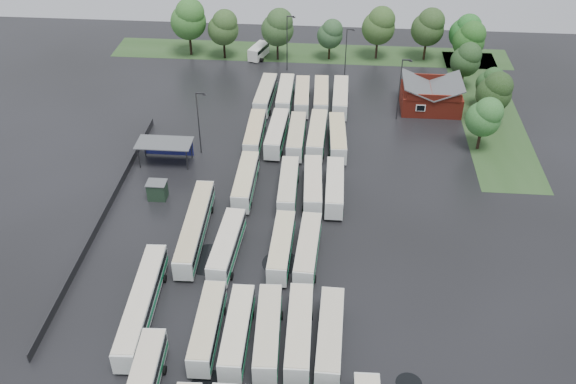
{
  "coord_description": "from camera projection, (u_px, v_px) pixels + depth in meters",
  "views": [
    {
      "loc": [
        7.84,
        -58.12,
        52.25
      ],
      "look_at": [
        2.0,
        12.0,
        2.5
      ],
      "focal_mm": 40.0,
      "sensor_mm": 36.0,
      "label": 1
    }
  ],
  "objects": [
    {
      "name": "bus_r3c0",
      "position": [
        246.0,
        181.0,
        89.55
      ],
      "size": [
        2.52,
        11.71,
        3.26
      ],
      "rotation": [
        0.0,
        0.0,
        0.0
      ],
      "color": "silver",
      "rests_on": "ground"
    },
    {
      "name": "bus_r3c4",
      "position": [
        335.0,
        187.0,
        88.42
      ],
      "size": [
        2.51,
        11.53,
        3.2
      ],
      "rotation": [
        0.0,
        0.0,
        0.01
      ],
      "color": "silver",
      "rests_on": "ground"
    },
    {
      "name": "tree_east_2",
      "position": [
        491.0,
        82.0,
        108.28
      ],
      "size": [
        4.61,
        4.6,
        7.62
      ],
      "color": "black",
      "rests_on": "ground"
    },
    {
      "name": "bus_r3c3",
      "position": [
        313.0,
        185.0,
        88.73
      ],
      "size": [
        3.02,
        11.75,
        3.24
      ],
      "rotation": [
        0.0,
        0.0,
        0.05
      ],
      "color": "silver",
      "rests_on": "ground"
    },
    {
      "name": "tree_north_1",
      "position": [
        224.0,
        27.0,
        124.81
      ],
      "size": [
        6.06,
        6.06,
        10.04
      ],
      "color": "black",
      "rests_on": "ground"
    },
    {
      "name": "bus_r1c1",
      "position": [
        237.0,
        332.0,
        66.84
      ],
      "size": [
        2.57,
        11.5,
        3.19
      ],
      "rotation": [
        0.0,
        0.0,
        0.01
      ],
      "color": "silver",
      "rests_on": "ground"
    },
    {
      "name": "bus_r4c2",
      "position": [
        296.0,
        136.0,
        99.78
      ],
      "size": [
        2.43,
        11.37,
        3.16
      ],
      "rotation": [
        0.0,
        0.0,
        0.0
      ],
      "color": "silver",
      "rests_on": "ground"
    },
    {
      "name": "tree_east_0",
      "position": [
        485.0,
        117.0,
        96.69
      ],
      "size": [
        5.43,
        5.39,
        8.93
      ],
      "color": "black",
      "rests_on": "ground"
    },
    {
      "name": "tree_north_0",
      "position": [
        189.0,
        19.0,
        125.6
      ],
      "size": [
        7.04,
        7.04,
        11.65
      ],
      "color": "black",
      "rests_on": "ground"
    },
    {
      "name": "bus_r1c3",
      "position": [
        299.0,
        333.0,
        66.63
      ],
      "size": [
        2.77,
        11.99,
        3.32
      ],
      "rotation": [
        0.0,
        0.0,
        0.02
      ],
      "color": "silver",
      "rests_on": "ground"
    },
    {
      "name": "tree_north_3",
      "position": [
        331.0,
        34.0,
        124.99
      ],
      "size": [
        5.03,
        5.03,
        8.33
      ],
      "color": "black",
      "rests_on": "ground"
    },
    {
      "name": "tree_north_6",
      "position": [
        466.0,
        32.0,
        123.12
      ],
      "size": [
        5.98,
        5.98,
        9.91
      ],
      "color": "black",
      "rests_on": "ground"
    },
    {
      "name": "puddle_2",
      "position": [
        208.0,
        259.0,
        78.77
      ],
      "size": [
        5.91,
        5.91,
        0.01
      ],
      "primitive_type": "cylinder",
      "color": "black",
      "rests_on": "ground"
    },
    {
      "name": "lamp_post_nw",
      "position": [
        199.0,
        119.0,
        95.69
      ],
      "size": [
        1.58,
        0.31,
        10.26
      ],
      "color": "#2D2D30",
      "rests_on": "ground"
    },
    {
      "name": "wash_shed",
      "position": [
        165.0,
        144.0,
        95.35
      ],
      "size": [
        8.2,
        4.2,
        3.58
      ],
      "color": "#2D2D30",
      "rests_on": "ground"
    },
    {
      "name": "bus_r5c2",
      "position": [
        302.0,
        96.0,
        110.91
      ],
      "size": [
        2.83,
        11.45,
        3.17
      ],
      "rotation": [
        0.0,
        0.0,
        0.04
      ],
      "color": "silver",
      "rests_on": "ground"
    },
    {
      "name": "bus_r4c1",
      "position": [
        277.0,
        133.0,
        100.42
      ],
      "size": [
        2.94,
        11.81,
        3.26
      ],
      "rotation": [
        0.0,
        0.0,
        -0.04
      ],
      "color": "silver",
      "rests_on": "ground"
    },
    {
      "name": "bus_r1c4",
      "position": [
        330.0,
        336.0,
        66.24
      ],
      "size": [
        2.76,
        11.86,
        3.29
      ],
      "rotation": [
        0.0,
        0.0,
        -0.02
      ],
      "color": "silver",
      "rests_on": "ground"
    },
    {
      "name": "bus_r2c3",
      "position": [
        308.0,
        249.0,
        77.64
      ],
      "size": [
        2.91,
        11.58,
        3.2
      ],
      "rotation": [
        0.0,
        0.0,
        -0.04
      ],
      "color": "silver",
      "rests_on": "ground"
    },
    {
      "name": "bus_r4c4",
      "position": [
        337.0,
        138.0,
        99.37
      ],
      "size": [
        3.06,
        11.73,
        3.23
      ],
      "rotation": [
        0.0,
        0.0,
        0.05
      ],
      "color": "silver",
      "rests_on": "ground"
    },
    {
      "name": "bus_r1c0",
      "position": [
        208.0,
        327.0,
        67.4
      ],
      "size": [
        2.6,
        11.39,
        3.16
      ],
      "rotation": [
        0.0,
        0.0,
        0.02
      ],
      "color": "silver",
      "rests_on": "ground"
    },
    {
      "name": "ground",
      "position": [
        263.0,
        265.0,
        77.99
      ],
      "size": [
        160.0,
        160.0,
        0.0
      ],
      "primitive_type": "plane",
      "color": "black",
      "rests_on": "ground"
    },
    {
      "name": "tree_north_2",
      "position": [
        278.0,
        27.0,
        124.0
      ],
      "size": [
        6.36,
        6.36,
        10.54
      ],
      "color": "black",
      "rests_on": "ground"
    },
    {
      "name": "tree_east_4",
      "position": [
        470.0,
        39.0,
        119.97
      ],
      "size": [
        5.99,
        5.99,
        9.92
      ],
      "color": "black",
      "rests_on": "ground"
    },
    {
      "name": "artic_bus_west_c",
      "position": [
        142.0,
        304.0,
        70.14
      ],
      "size": [
        3.19,
        17.13,
        3.16
      ],
      "rotation": [
        0.0,
        0.0,
        0.05
      ],
      "color": "silver",
      "rests_on": "ground"
    },
    {
      "name": "artic_bus_west_b",
      "position": [
        195.0,
        227.0,
        81.18
      ],
      "size": [
        2.86,
        17.11,
        3.16
      ],
      "rotation": [
        0.0,
        0.0,
        0.03
      ],
      "color": "silver",
      "rests_on": "ground"
    },
    {
      "name": "tree_east_3",
      "position": [
        467.0,
        59.0,
        114.14
      ],
      "size": [
        5.35,
        5.35,
        8.86
      ],
      "color": "#342413",
      "rests_on": "ground"
    },
    {
      "name": "brick_building",
      "position": [
        430.0,
        98.0,
        110.08
      ],
      "size": [
        10.07,
        8.6,
        5.39
      ],
      "color": "maroon",
      "rests_on": "ground"
    },
    {
      "name": "grass_strip_north",
      "position": [
        309.0,
        53.0,
        130.58
      ],
      "size": [
        80.0,
        10.0,
        0.01
      ],
      "primitive_type": "cube",
      "color": "#28471E",
      "rests_on": "ground"
    },
    {
      "name": "west_fence",
      "position": [
        105.0,
        212.0,
        85.66
      ],
      "size": [
        0.1,
        50.0,
        1.2
      ],
      "primitive_type": "cube",
      "color": "#2D2D30",
      "rests_on": "ground"
    },
    {
      "name": "bus_r5c1",
      "position": [
        285.0,
        95.0,
        111.35
      ],
      "size": [
        2.56,
        11.61,
        3.23
      ],
      "rotation": [
        0.0,
        0.0,
        0.01
      ],
      "color": "silver",
      "rests_on": "ground"
    },
    {
      "name": "lamp_post_back_w",
      "position": [
        288.0,
        39.0,
        120.24
      ],
      "size": [
        1.66,
        0.32,
        10.79
      ],
      "color": "#2D2D30",
      "rests_on": "ground"
    },
    {
      "name": "grass_strip_east",
      "position": [
        488.0,
        110.0,
        110.51
      ],
      "size": [
        10.0,
        50.0,
        0.01
      ],
      "primitive_type": "cube",
      "color": "#28471E",
      "rests_on": "ground"
    },
    {
      "name": "puddle_3",
      "position": [
        280.0,
        263.0,
        78.22
      ],
      "size": [
        4.56,
        4.56,
        0.01
      ],
      "primitive_type": "cylinder",
      "color": "black",
      "rests_on": "ground"
    },
    {
      "name": "bus_r1c2",
      "position": [
        268.0,
        332.0,
        66.73
      ],
      "size": [
        3.05,
        11.75,
        3.24
      ],
      "rotation": [
        0.0,
        0.0,
        0.05
      ],
      "color": "silver",
      "rests_on": "ground"
    },
    {
      "name": "bus_r2c0",
      "position": [
        227.0,
        246.0,
        78.08
      ],
      "size": [
        3.11,
        11.95,
        3.29
      ],
      "rotation": [
        0.0,
        0.0,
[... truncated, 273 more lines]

